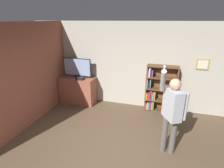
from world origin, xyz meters
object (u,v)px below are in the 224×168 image
at_px(bookshelf, 158,90).
at_px(person, 172,110).
at_px(television, 77,68).
at_px(game_console, 80,78).

height_order(bookshelf, person, person).
height_order(television, person, person).
bearing_deg(person, bookshelf, 159.86).
bearing_deg(bookshelf, person, -79.73).
relative_size(game_console, bookshelf, 0.18).
distance_m(television, person, 3.46).
height_order(game_console, bookshelf, bookshelf).
bearing_deg(bookshelf, television, -177.60).
height_order(television, bookshelf, television).
xyz_separation_m(game_console, person, (2.81, -1.56, 0.09)).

